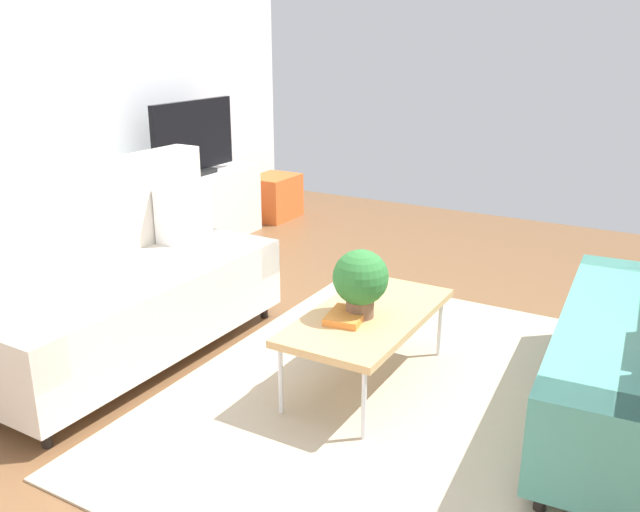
{
  "coord_description": "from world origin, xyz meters",
  "views": [
    {
      "loc": [
        -3.0,
        -1.42,
        1.84
      ],
      "look_at": [
        0.07,
        0.35,
        0.65
      ],
      "focal_mm": 37.77,
      "sensor_mm": 36.0,
      "label": 1
    }
  ],
  "objects_px": {
    "coffee_table": "(368,317)",
    "potted_plant": "(361,280)",
    "vase_1": "(155,174)",
    "tv": "(194,139)",
    "bottle_0": "(177,170)",
    "storage_trunk": "(274,197)",
    "table_book_0": "(346,316)",
    "tv_console": "(196,210)",
    "couch_beige": "(119,284)",
    "vase_0": "(142,178)"
  },
  "relations": [
    {
      "from": "tv",
      "to": "table_book_0",
      "type": "bearing_deg",
      "value": -125.14
    },
    {
      "from": "tv_console",
      "to": "potted_plant",
      "type": "relative_size",
      "value": 3.87
    },
    {
      "from": "couch_beige",
      "to": "tv",
      "type": "bearing_deg",
      "value": -151.14
    },
    {
      "from": "coffee_table",
      "to": "table_book_0",
      "type": "xyz_separation_m",
      "value": [
        -0.14,
        0.06,
        0.05
      ]
    },
    {
      "from": "couch_beige",
      "to": "vase_1",
      "type": "height_order",
      "value": "couch_beige"
    },
    {
      "from": "tv",
      "to": "vase_0",
      "type": "relative_size",
      "value": 7.34
    },
    {
      "from": "tv_console",
      "to": "table_book_0",
      "type": "relative_size",
      "value": 5.83
    },
    {
      "from": "couch_beige",
      "to": "potted_plant",
      "type": "height_order",
      "value": "couch_beige"
    },
    {
      "from": "potted_plant",
      "to": "table_book_0",
      "type": "bearing_deg",
      "value": 153.35
    },
    {
      "from": "coffee_table",
      "to": "table_book_0",
      "type": "distance_m",
      "value": 0.16
    },
    {
      "from": "coffee_table",
      "to": "bottle_0",
      "type": "relative_size",
      "value": 6.31
    },
    {
      "from": "vase_0",
      "to": "tv",
      "type": "bearing_deg",
      "value": -6.88
    },
    {
      "from": "couch_beige",
      "to": "tv_console",
      "type": "relative_size",
      "value": 1.37
    },
    {
      "from": "tv_console",
      "to": "vase_1",
      "type": "relative_size",
      "value": 9.2
    },
    {
      "from": "tv_console",
      "to": "vase_1",
      "type": "height_order",
      "value": "vase_1"
    },
    {
      "from": "coffee_table",
      "to": "vase_0",
      "type": "bearing_deg",
      "value": 69.09
    },
    {
      "from": "couch_beige",
      "to": "potted_plant",
      "type": "bearing_deg",
      "value": 103.99
    },
    {
      "from": "couch_beige",
      "to": "bottle_0",
      "type": "bearing_deg",
      "value": -148.15
    },
    {
      "from": "table_book_0",
      "to": "vase_0",
      "type": "bearing_deg",
      "value": 65.91
    },
    {
      "from": "table_book_0",
      "to": "couch_beige",
      "type": "bearing_deg",
      "value": 100.26
    },
    {
      "from": "tv_console",
      "to": "potted_plant",
      "type": "distance_m",
      "value": 2.93
    },
    {
      "from": "tv",
      "to": "bottle_0",
      "type": "distance_m",
      "value": 0.34
    },
    {
      "from": "storage_trunk",
      "to": "table_book_0",
      "type": "relative_size",
      "value": 2.17
    },
    {
      "from": "potted_plant",
      "to": "vase_1",
      "type": "relative_size",
      "value": 2.38
    },
    {
      "from": "storage_trunk",
      "to": "vase_0",
      "type": "bearing_deg",
      "value": 174.9
    },
    {
      "from": "table_book_0",
      "to": "vase_1",
      "type": "bearing_deg",
      "value": 63.14
    },
    {
      "from": "coffee_table",
      "to": "couch_beige",
      "type": "bearing_deg",
      "value": 105.19
    },
    {
      "from": "potted_plant",
      "to": "bottle_0",
      "type": "bearing_deg",
      "value": 60.77
    },
    {
      "from": "coffee_table",
      "to": "bottle_0",
      "type": "bearing_deg",
      "value": 62.04
    },
    {
      "from": "tv_console",
      "to": "bottle_0",
      "type": "distance_m",
      "value": 0.48
    },
    {
      "from": "vase_0",
      "to": "vase_1",
      "type": "height_order",
      "value": "vase_1"
    },
    {
      "from": "coffee_table",
      "to": "potted_plant",
      "type": "relative_size",
      "value": 3.04
    },
    {
      "from": "vase_0",
      "to": "vase_1",
      "type": "bearing_deg",
      "value": 0.0
    },
    {
      "from": "table_book_0",
      "to": "bottle_0",
      "type": "xyz_separation_m",
      "value": [
        1.42,
        2.36,
        0.29
      ]
    },
    {
      "from": "potted_plant",
      "to": "table_book_0",
      "type": "xyz_separation_m",
      "value": [
        -0.08,
        0.04,
        -0.18
      ]
    },
    {
      "from": "tv",
      "to": "potted_plant",
      "type": "relative_size",
      "value": 2.76
    },
    {
      "from": "vase_0",
      "to": "couch_beige",
      "type": "bearing_deg",
      "value": -141.0
    },
    {
      "from": "vase_1",
      "to": "tv_console",
      "type": "bearing_deg",
      "value": -6.56
    },
    {
      "from": "tv",
      "to": "table_book_0",
      "type": "height_order",
      "value": "tv"
    },
    {
      "from": "coffee_table",
      "to": "tv",
      "type": "xyz_separation_m",
      "value": [
        1.54,
        2.44,
        0.56
      ]
    },
    {
      "from": "storage_trunk",
      "to": "table_book_0",
      "type": "xyz_separation_m",
      "value": [
        -2.78,
        -2.3,
        0.22
      ]
    },
    {
      "from": "potted_plant",
      "to": "table_book_0",
      "type": "distance_m",
      "value": 0.2
    },
    {
      "from": "potted_plant",
      "to": "couch_beige",
      "type": "bearing_deg",
      "value": 103.03
    },
    {
      "from": "coffee_table",
      "to": "vase_1",
      "type": "distance_m",
      "value": 2.76
    },
    {
      "from": "storage_trunk",
      "to": "bottle_0",
      "type": "height_order",
      "value": "bottle_0"
    },
    {
      "from": "vase_0",
      "to": "bottle_0",
      "type": "distance_m",
      "value": 0.34
    },
    {
      "from": "tv",
      "to": "vase_0",
      "type": "height_order",
      "value": "tv"
    },
    {
      "from": "couch_beige",
      "to": "bottle_0",
      "type": "height_order",
      "value": "couch_beige"
    },
    {
      "from": "vase_1",
      "to": "tv",
      "type": "bearing_deg",
      "value": -9.15
    },
    {
      "from": "coffee_table",
      "to": "potted_plant",
      "type": "height_order",
      "value": "potted_plant"
    }
  ]
}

